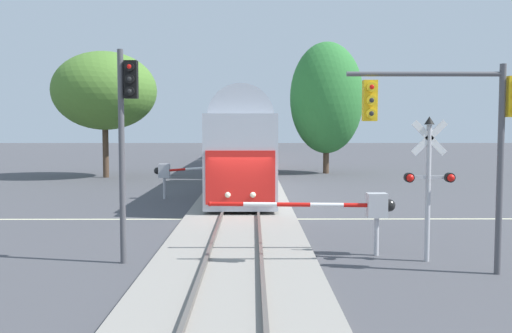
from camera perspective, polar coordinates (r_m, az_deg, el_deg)
The scene contains 11 objects.
ground_plane at distance 23.03m, azimuth -1.55°, elevation -5.26°, with size 220.00×220.00×0.00m, color #47474C.
road_centre_stripe at distance 23.03m, azimuth -1.55°, elevation -5.25°, with size 44.00×0.20×0.01m.
railway_track at distance 23.01m, azimuth -1.56°, elevation -5.03°, with size 4.40×80.00×0.32m.
commuter_train at distance 52.88m, azimuth -0.86°, elevation 2.90°, with size 3.04×64.52×5.16m.
crossing_gate_near at distance 16.65m, azimuth 10.10°, elevation -4.03°, with size 5.37×0.40×1.80m.
crossing_signal_mast at distance 16.22m, azimuth 16.81°, elevation -0.67°, with size 1.36×0.44×3.97m.
crossing_gate_far at distance 29.57m, azimuth -7.79°, elevation -0.44°, with size 6.03×0.40×1.92m.
traffic_signal_median at distance 15.67m, azimuth -12.81°, elevation 4.43°, with size 0.53×0.38×5.74m.
traffic_signal_near_right at distance 14.96m, azimuth 19.43°, elevation 4.66°, with size 4.29×0.38×5.23m.
oak_behind_train at distance 43.30m, azimuth -14.83°, elevation 7.28°, with size 7.52×7.52×9.15m.
elm_centre_background at distance 45.91m, azimuth 7.03°, elevation 6.79°, with size 5.78×5.78×10.38m.
Camera 1 is at (0.49, -22.73, 3.68)m, focal length 40.21 mm.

